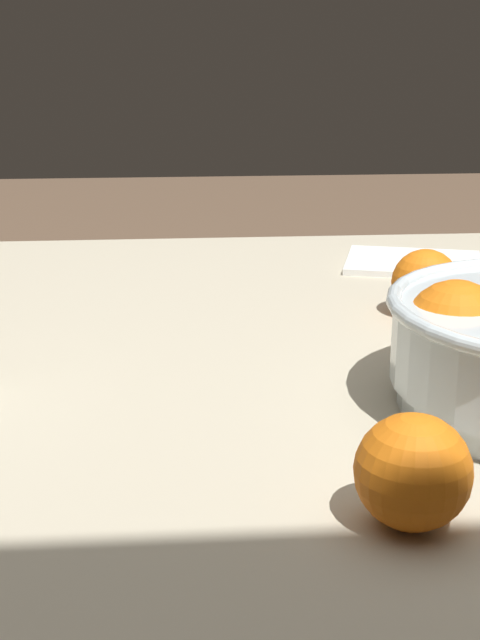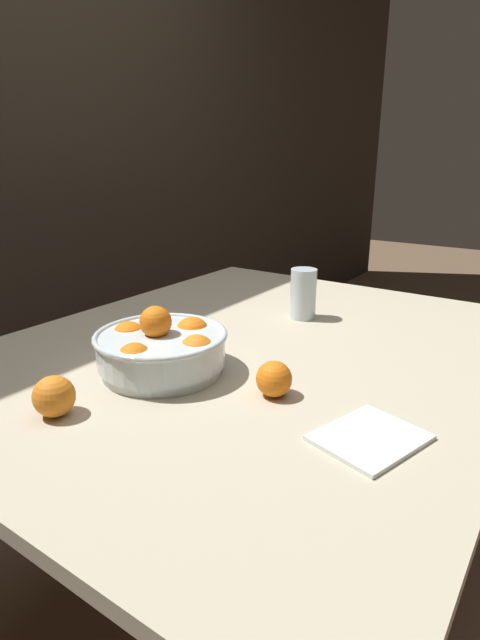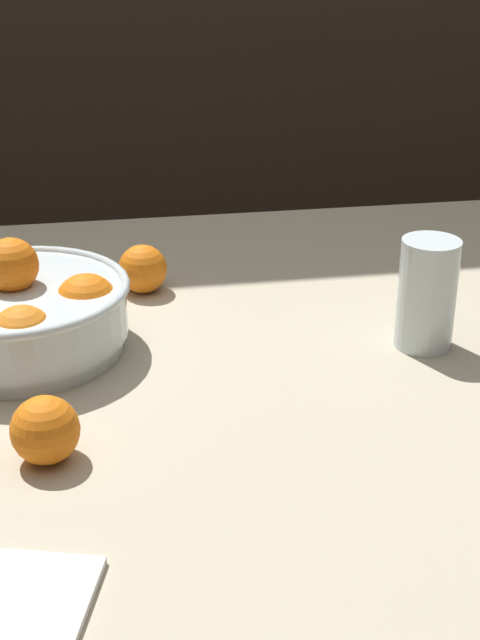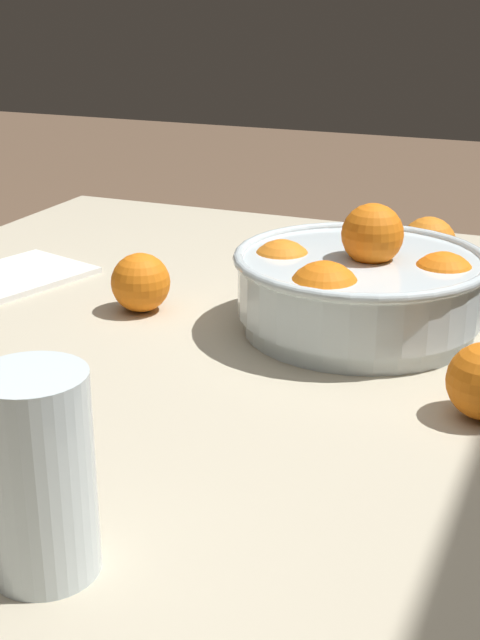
{
  "view_description": "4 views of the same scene",
  "coord_description": "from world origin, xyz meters",
  "px_view_note": "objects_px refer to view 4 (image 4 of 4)",
  "views": [
    {
      "loc": [
        0.06,
        0.72,
        0.99
      ],
      "look_at": [
        0.0,
        0.02,
        0.77
      ],
      "focal_mm": 50.0,
      "sensor_mm": 36.0,
      "label": 1
    },
    {
      "loc": [
        -0.98,
        -0.63,
        1.16
      ],
      "look_at": [
        0.02,
        0.06,
        0.76
      ],
      "focal_mm": 28.0,
      "sensor_mm": 36.0,
      "label": 2
    },
    {
      "loc": [
        -0.14,
        -0.98,
        1.23
      ],
      "look_at": [
        0.03,
        0.02,
        0.75
      ],
      "focal_mm": 50.0,
      "sensor_mm": 36.0,
      "label": 3
    },
    {
      "loc": [
        0.68,
        0.33,
        1.08
      ],
      "look_at": [
        -0.03,
        0.03,
        0.78
      ],
      "focal_mm": 50.0,
      "sensor_mm": 36.0,
      "label": 4
    }
  ],
  "objects_px": {
    "juice_glass": "(40,486)",
    "orange_loose_near_bowl": "(141,283)",
    "fruit_bowl": "(359,285)",
    "orange_loose_front": "(428,244)"
  },
  "relations": [
    {
      "from": "fruit_bowl",
      "to": "orange_loose_front",
      "type": "distance_m",
      "value": 0.26
    },
    {
      "from": "fruit_bowl",
      "to": "juice_glass",
      "type": "bearing_deg",
      "value": -7.98
    },
    {
      "from": "orange_loose_near_bowl",
      "to": "fruit_bowl",
      "type": "bearing_deg",
      "value": 98.5
    },
    {
      "from": "fruit_bowl",
      "to": "juice_glass",
      "type": "height_order",
      "value": "fruit_bowl"
    },
    {
      "from": "juice_glass",
      "to": "fruit_bowl",
      "type": "bearing_deg",
      "value": 172.02
    },
    {
      "from": "orange_loose_near_bowl",
      "to": "orange_loose_front",
      "type": "bearing_deg",
      "value": 135.66
    },
    {
      "from": "juice_glass",
      "to": "orange_loose_near_bowl",
      "type": "bearing_deg",
      "value": -158.49
    },
    {
      "from": "orange_loose_near_bowl",
      "to": "juice_glass",
      "type": "bearing_deg",
      "value": 21.51
    },
    {
      "from": "fruit_bowl",
      "to": "orange_loose_near_bowl",
      "type": "bearing_deg",
      "value": -81.5
    },
    {
      "from": "orange_loose_near_bowl",
      "to": "orange_loose_front",
      "type": "height_order",
      "value": "orange_loose_front"
    }
  ]
}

